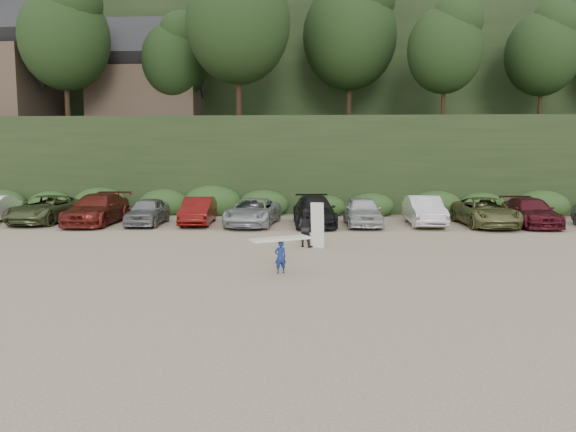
{
  "coord_description": "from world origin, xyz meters",
  "views": [
    {
      "loc": [
        1.23,
        -19.14,
        3.92
      ],
      "look_at": [
        -0.12,
        3.0,
        1.3
      ],
      "focal_mm": 35.0,
      "sensor_mm": 36.0,
      "label": 1
    }
  ],
  "objects": [
    {
      "name": "ground",
      "position": [
        0.0,
        0.0,
        0.0
      ],
      "size": [
        120.0,
        120.0,
        0.0
      ],
      "primitive_type": "plane",
      "color": "tan",
      "rests_on": "ground"
    },
    {
      "name": "hillside_backdrop",
      "position": [
        -0.26,
        35.93,
        11.22
      ],
      "size": [
        90.0,
        41.5,
        28.0
      ],
      "color": "black",
      "rests_on": "ground"
    },
    {
      "name": "parked_cars",
      "position": [
        -1.12,
        9.96,
        0.74
      ],
      "size": [
        39.54,
        5.91,
        1.6
      ],
      "color": "#B0B0B5",
      "rests_on": "ground"
    },
    {
      "name": "child_surfer",
      "position": [
        -0.08,
        -1.62,
        0.79
      ],
      "size": [
        1.93,
        1.44,
        1.16
      ],
      "color": "navy",
      "rests_on": "ground"
    },
    {
      "name": "adult_surfer",
      "position": [
        0.63,
        3.36,
        0.8
      ],
      "size": [
        1.23,
        0.94,
        1.85
      ],
      "color": "black",
      "rests_on": "ground"
    }
  ]
}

